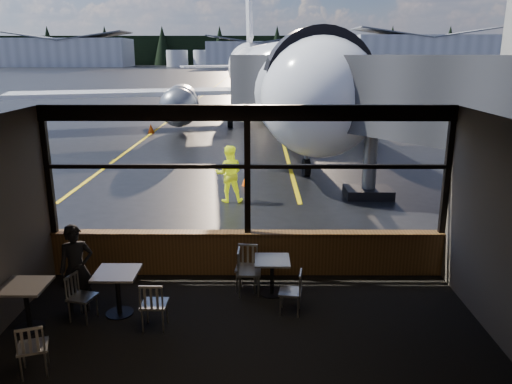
{
  "coord_description": "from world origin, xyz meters",
  "views": [
    {
      "loc": [
        0.21,
        -9.59,
        4.43
      ],
      "look_at": [
        0.17,
        1.0,
        1.5
      ],
      "focal_mm": 35.0,
      "sensor_mm": 36.0,
      "label": 1
    }
  ],
  "objects_px": {
    "chair_near_n": "(247,269)",
    "cafe_table_left": "(27,307)",
    "cafe_table_near": "(272,277)",
    "chair_mid_s": "(154,304)",
    "passenger": "(77,269)",
    "chair_near_w": "(249,272)",
    "chair_left_s": "(33,347)",
    "cone_wing": "(151,128)",
    "jet_bridge": "(370,125)",
    "cafe_table_mid": "(118,293)",
    "chair_near_e": "(290,292)",
    "ground_crew": "(229,174)",
    "airliner": "(270,33)",
    "chair_mid_w": "(82,298)",
    "cone_nose": "(246,179)"
  },
  "relations": [
    {
      "from": "passenger",
      "to": "cone_nose",
      "type": "bearing_deg",
      "value": 47.75
    },
    {
      "from": "chair_mid_w",
      "to": "cone_wing",
      "type": "xyz_separation_m",
      "value": [
        -3.24,
        21.16,
        -0.15
      ]
    },
    {
      "from": "passenger",
      "to": "ground_crew",
      "type": "xyz_separation_m",
      "value": [
        2.28,
        6.9,
        0.08
      ]
    },
    {
      "from": "jet_bridge",
      "to": "ground_crew",
      "type": "distance_m",
      "value": 4.54
    },
    {
      "from": "cafe_table_near",
      "to": "chair_mid_s",
      "type": "xyz_separation_m",
      "value": [
        -1.98,
        -1.23,
        0.08
      ]
    },
    {
      "from": "jet_bridge",
      "to": "cone_nose",
      "type": "relative_size",
      "value": 24.28
    },
    {
      "from": "jet_bridge",
      "to": "chair_mid_s",
      "type": "relative_size",
      "value": 12.36
    },
    {
      "from": "chair_mid_s",
      "to": "chair_left_s",
      "type": "xyz_separation_m",
      "value": [
        -1.48,
        -1.23,
        -0.02
      ]
    },
    {
      "from": "airliner",
      "to": "chair_mid_w",
      "type": "bearing_deg",
      "value": -104.43
    },
    {
      "from": "jet_bridge",
      "to": "cafe_table_mid",
      "type": "distance_m",
      "value": 9.46
    },
    {
      "from": "airliner",
      "to": "chair_mid_s",
      "type": "bearing_deg",
      "value": -101.21
    },
    {
      "from": "chair_near_w",
      "to": "ground_crew",
      "type": "xyz_separation_m",
      "value": [
        -0.74,
        6.27,
        0.42
      ]
    },
    {
      "from": "chair_near_e",
      "to": "cone_nose",
      "type": "height_order",
      "value": "chair_near_e"
    },
    {
      "from": "chair_near_w",
      "to": "chair_left_s",
      "type": "relative_size",
      "value": 1.09
    },
    {
      "from": "jet_bridge",
      "to": "cafe_table_left",
      "type": "relative_size",
      "value": 13.49
    },
    {
      "from": "airliner",
      "to": "chair_left_s",
      "type": "xyz_separation_m",
      "value": [
        -3.86,
        -24.48,
        -5.23
      ]
    },
    {
      "from": "chair_mid_s",
      "to": "chair_mid_w",
      "type": "height_order",
      "value": "chair_mid_s"
    },
    {
      "from": "cafe_table_mid",
      "to": "cafe_table_left",
      "type": "height_order",
      "value": "cafe_table_mid"
    },
    {
      "from": "cone_wing",
      "to": "chair_mid_s",
      "type": "bearing_deg",
      "value": -78.06
    },
    {
      "from": "cafe_table_mid",
      "to": "chair_near_w",
      "type": "xyz_separation_m",
      "value": [
        2.28,
        0.77,
        0.05
      ]
    },
    {
      "from": "cafe_table_left",
      "to": "passenger",
      "type": "bearing_deg",
      "value": 45.4
    },
    {
      "from": "cone_wing",
      "to": "cafe_table_left",
      "type": "bearing_deg",
      "value": -83.53
    },
    {
      "from": "ground_crew",
      "to": "chair_left_s",
      "type": "bearing_deg",
      "value": 72.21
    },
    {
      "from": "jet_bridge",
      "to": "passenger",
      "type": "bearing_deg",
      "value": -132.98
    },
    {
      "from": "cone_wing",
      "to": "passenger",
      "type": "bearing_deg",
      "value": -81.62
    },
    {
      "from": "jet_bridge",
      "to": "cafe_table_left",
      "type": "distance_m",
      "value": 10.72
    },
    {
      "from": "cafe_table_near",
      "to": "ground_crew",
      "type": "height_order",
      "value": "ground_crew"
    },
    {
      "from": "passenger",
      "to": "cafe_table_near",
      "type": "bearing_deg",
      "value": -14.54
    },
    {
      "from": "jet_bridge",
      "to": "chair_near_n",
      "type": "xyz_separation_m",
      "value": [
        -3.61,
        -6.22,
        -1.93
      ]
    },
    {
      "from": "cafe_table_near",
      "to": "cone_nose",
      "type": "height_order",
      "value": "cafe_table_near"
    },
    {
      "from": "airliner",
      "to": "ground_crew",
      "type": "bearing_deg",
      "value": -101.05
    },
    {
      "from": "jet_bridge",
      "to": "chair_near_w",
      "type": "distance_m",
      "value": 7.58
    },
    {
      "from": "chair_near_n",
      "to": "airliner",
      "type": "bearing_deg",
      "value": -86.57
    },
    {
      "from": "chair_left_s",
      "to": "airliner",
      "type": "bearing_deg",
      "value": 62.24
    },
    {
      "from": "airliner",
      "to": "cone_nose",
      "type": "height_order",
      "value": "airliner"
    },
    {
      "from": "jet_bridge",
      "to": "chair_near_n",
      "type": "distance_m",
      "value": 7.44
    },
    {
      "from": "jet_bridge",
      "to": "chair_near_w",
      "type": "height_order",
      "value": "jet_bridge"
    },
    {
      "from": "chair_near_n",
      "to": "cafe_table_left",
      "type": "bearing_deg",
      "value": 28.02
    },
    {
      "from": "chair_near_e",
      "to": "chair_mid_s",
      "type": "bearing_deg",
      "value": 111.57
    },
    {
      "from": "chair_mid_w",
      "to": "cone_nose",
      "type": "distance_m",
      "value": 9.5
    },
    {
      "from": "airliner",
      "to": "jet_bridge",
      "type": "bearing_deg",
      "value": -85.46
    },
    {
      "from": "cafe_table_near",
      "to": "chair_near_n",
      "type": "bearing_deg",
      "value": 156.95
    },
    {
      "from": "chair_near_e",
      "to": "chair_left_s",
      "type": "xyz_separation_m",
      "value": [
        -3.76,
        -1.75,
        0.01
      ]
    },
    {
      "from": "chair_near_e",
      "to": "chair_near_w",
      "type": "distance_m",
      "value": 1.02
    },
    {
      "from": "chair_near_n",
      "to": "chair_mid_w",
      "type": "bearing_deg",
      "value": 28.44
    },
    {
      "from": "chair_mid_s",
      "to": "cone_wing",
      "type": "distance_m",
      "value": 21.91
    },
    {
      "from": "jet_bridge",
      "to": "cafe_table_near",
      "type": "relative_size",
      "value": 15.03
    },
    {
      "from": "chair_near_w",
      "to": "chair_near_n",
      "type": "distance_m",
      "value": 0.21
    },
    {
      "from": "passenger",
      "to": "cafe_table_left",
      "type": "bearing_deg",
      "value": -159.43
    },
    {
      "from": "chair_near_n",
      "to": "cafe_table_mid",
      "type": "bearing_deg",
      "value": 29.28
    }
  ]
}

